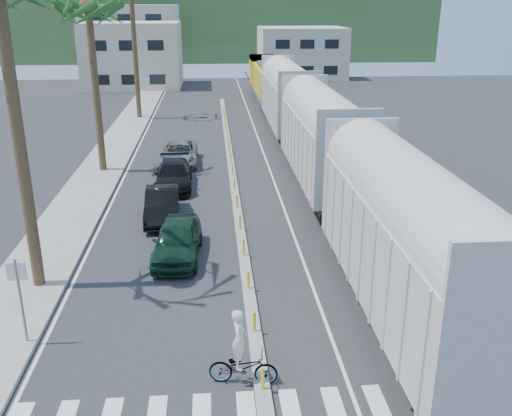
{
  "coord_description": "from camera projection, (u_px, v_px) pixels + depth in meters",
  "views": [
    {
      "loc": [
        -1.23,
        -14.24,
        10.35
      ],
      "look_at": [
        0.59,
        8.77,
        2.0
      ],
      "focal_mm": 40.0,
      "sensor_mm": 36.0,
      "label": 1
    }
  ],
  "objects": [
    {
      "name": "ground",
      "position": [
        260.0,
        371.0,
        16.96
      ],
      "size": [
        140.0,
        140.0,
        0.0
      ],
      "primitive_type": "plane",
      "color": "#28282B",
      "rests_on": "ground"
    },
    {
      "name": "sidewalk",
      "position": [
        108.0,
        159.0,
        39.74
      ],
      "size": [
        3.0,
        90.0,
        0.15
      ],
      "primitive_type": "cube",
      "color": "gray",
      "rests_on": "ground"
    },
    {
      "name": "rails",
      "position": [
        294.0,
        145.0,
        43.57
      ],
      "size": [
        1.56,
        100.0,
        0.06
      ],
      "color": "black",
      "rests_on": "ground"
    },
    {
      "name": "median",
      "position": [
        233.0,
        176.0,
        35.64
      ],
      "size": [
        0.45,
        60.0,
        0.85
      ],
      "color": "gray",
      "rests_on": "ground"
    },
    {
      "name": "lane_markings",
      "position": [
        199.0,
        158.0,
        40.23
      ],
      "size": [
        9.42,
        90.0,
        0.01
      ],
      "color": "silver",
      "rests_on": "ground"
    },
    {
      "name": "freight_train",
      "position": [
        305.0,
        121.0,
        37.9
      ],
      "size": [
        3.0,
        60.94,
        5.85
      ],
      "color": "#B8B5A9",
      "rests_on": "ground"
    },
    {
      "name": "street_sign",
      "position": [
        19.0,
        290.0,
        17.62
      ],
      "size": [
        0.6,
        0.08,
        3.0
      ],
      "color": "slate",
      "rests_on": "ground"
    },
    {
      "name": "buildings",
      "position": [
        173.0,
        46.0,
        82.17
      ],
      "size": [
        38.0,
        27.0,
        10.0
      ],
      "color": "beige",
      "rests_on": "ground"
    },
    {
      "name": "hillside",
      "position": [
        215.0,
        26.0,
        108.66
      ],
      "size": [
        80.0,
        20.0,
        12.0
      ],
      "primitive_type": "cube",
      "color": "#385628",
      "rests_on": "ground"
    },
    {
      "name": "car_lead",
      "position": [
        177.0,
        240.0,
        24.27
      ],
      "size": [
        2.46,
        4.98,
        1.62
      ],
      "primitive_type": "imported",
      "rotation": [
        0.0,
        0.0,
        -0.06
      ],
      "color": "black",
      "rests_on": "ground"
    },
    {
      "name": "car_second",
      "position": [
        163.0,
        205.0,
        28.61
      ],
      "size": [
        1.97,
        4.83,
        1.55
      ],
      "primitive_type": "imported",
      "rotation": [
        0.0,
        0.0,
        0.03
      ],
      "color": "black",
      "rests_on": "ground"
    },
    {
      "name": "car_third",
      "position": [
        174.0,
        175.0,
        33.57
      ],
      "size": [
        2.32,
        5.29,
        1.51
      ],
      "primitive_type": "imported",
      "rotation": [
        0.0,
        0.0,
        0.02
      ],
      "color": "black",
      "rests_on": "ground"
    },
    {
      "name": "car_rear",
      "position": [
        179.0,
        153.0,
        38.52
      ],
      "size": [
        2.46,
        5.23,
        1.44
      ],
      "primitive_type": "imported",
      "rotation": [
        0.0,
        0.0,
        0.01
      ],
      "color": "#929597",
      "rests_on": "ground"
    },
    {
      "name": "cyclist",
      "position": [
        242.0,
        360.0,
        16.22
      ],
      "size": [
        1.3,
        2.2,
        2.37
      ],
      "rotation": [
        0.0,
        0.0,
        1.42
      ],
      "color": "#9EA0A5",
      "rests_on": "ground"
    }
  ]
}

